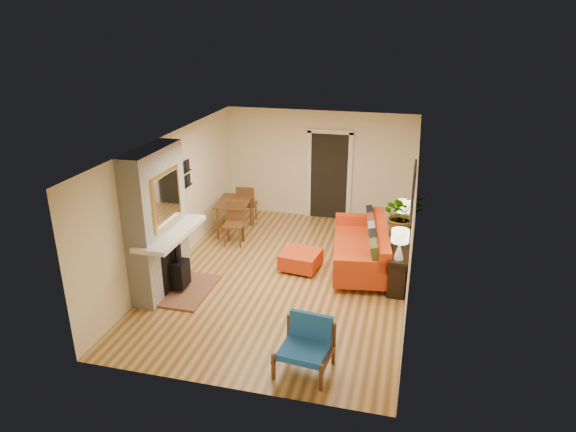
% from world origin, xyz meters
% --- Properties ---
extents(room_shell, '(6.50, 6.50, 6.50)m').
position_xyz_m(room_shell, '(0.60, 2.63, 1.24)').
color(room_shell, tan).
rests_on(room_shell, ground).
extents(fireplace, '(1.09, 1.68, 2.60)m').
position_xyz_m(fireplace, '(-2.00, -1.00, 1.24)').
color(fireplace, white).
rests_on(fireplace, ground).
extents(sofa, '(1.33, 2.46, 0.92)m').
position_xyz_m(sofa, '(1.40, 0.78, 0.41)').
color(sofa, silver).
rests_on(sofa, ground).
extents(ottoman, '(0.79, 0.79, 0.36)m').
position_xyz_m(ottoman, '(0.21, 0.36, 0.21)').
color(ottoman, silver).
rests_on(ottoman, ground).
extents(blue_chair, '(0.79, 0.77, 0.75)m').
position_xyz_m(blue_chair, '(0.96, -2.55, 0.41)').
color(blue_chair, brown).
rests_on(blue_chair, ground).
extents(dining_table, '(0.85, 1.77, 0.94)m').
position_xyz_m(dining_table, '(-1.58, 1.78, 0.61)').
color(dining_table, brown).
rests_on(dining_table, ground).
extents(console_table, '(0.34, 1.85, 0.72)m').
position_xyz_m(console_table, '(2.07, 0.50, 0.58)').
color(console_table, black).
rests_on(console_table, ground).
extents(lamp_near, '(0.30, 0.30, 0.54)m').
position_xyz_m(lamp_near, '(2.07, -0.24, 1.06)').
color(lamp_near, white).
rests_on(lamp_near, console_table).
extents(lamp_far, '(0.30, 0.30, 0.54)m').
position_xyz_m(lamp_far, '(2.07, 1.26, 1.06)').
color(lamp_far, white).
rests_on(lamp_far, console_table).
extents(houseplant, '(0.96, 0.90, 0.85)m').
position_xyz_m(houseplant, '(2.06, 0.78, 1.15)').
color(houseplant, '#1E5919').
rests_on(houseplant, console_table).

